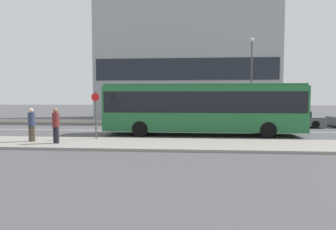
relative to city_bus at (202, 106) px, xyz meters
The scene contains 11 objects.
ground_plane 7.06m from the city_bus, 162.26° to the left, with size 120.00×120.00×0.00m, color #4F4F51.
sidewalk_near 7.92m from the city_bus, 147.25° to the right, with size 44.00×3.50×0.13m.
sidewalk_far 10.71m from the city_bus, 127.93° to the left, with size 44.00×3.50×0.13m.
lane_centerline 7.06m from the city_bus, 162.26° to the left, with size 41.80×0.16×0.01m.
apartment_block_left_tower 16.13m from the city_bus, 95.29° to the left, with size 19.27×5.31×18.83m.
city_bus is the anchor object (origin of this frame).
parked_car_0 9.16m from the city_bus, 35.90° to the left, with size 4.23×1.78×1.29m.
pedestrian_near_stop 9.83m from the city_bus, 154.74° to the right, with size 0.35×0.34×1.71m.
pedestrian_down_pavement 8.74m from the city_bus, 147.52° to the right, with size 0.34×0.34×1.74m.
bus_stop_sign 6.59m from the city_bus, 153.06° to the right, with size 0.44×0.12×2.55m.
street_lamp 9.11m from the city_bus, 59.31° to the left, with size 0.36×0.36×7.30m.
Camera 1 is at (5.86, -20.96, 2.47)m, focal length 32.00 mm.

